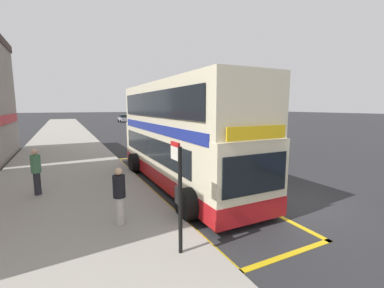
{
  "coord_description": "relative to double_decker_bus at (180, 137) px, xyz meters",
  "views": [
    {
      "loc": [
        -6.98,
        -6.14,
        3.4
      ],
      "look_at": [
        -1.29,
        5.26,
        1.54
      ],
      "focal_mm": 24.13,
      "sensor_mm": 36.0,
      "label": 1
    }
  ],
  "objects": [
    {
      "name": "ground_plane",
      "position": [
        2.46,
        27.89,
        -2.06
      ],
      "size": [
        260.0,
        260.0,
        0.0
      ],
      "primitive_type": "plane",
      "color": "#28282B"
    },
    {
      "name": "pavement_near",
      "position": [
        -4.54,
        27.89,
        -1.99
      ],
      "size": [
        6.0,
        76.0,
        0.14
      ],
      "primitive_type": "cube",
      "color": "gray",
      "rests_on": "ground"
    },
    {
      "name": "double_decker_bus",
      "position": [
        0.0,
        0.0,
        0.0
      ],
      "size": [
        3.16,
        10.06,
        4.4
      ],
      "color": "beige",
      "rests_on": "ground"
    },
    {
      "name": "bus_bay_markings",
      "position": [
        -0.06,
        0.14,
        -2.06
      ],
      "size": [
        2.96,
        13.06,
        0.01
      ],
      "color": "gold",
      "rests_on": "ground"
    },
    {
      "name": "bus_stop_sign",
      "position": [
        -2.34,
        -5.22,
        -0.43
      ],
      "size": [
        0.09,
        0.51,
        2.48
      ],
      "color": "black",
      "rests_on": "pavement_near"
    },
    {
      "name": "parked_car_silver_across",
      "position": [
        7.5,
        47.5,
        -1.26
      ],
      "size": [
        2.09,
        4.2,
        1.62
      ],
      "rotation": [
        0.0,
        0.0,
        -0.04
      ],
      "color": "#B2B5BA",
      "rests_on": "ground"
    },
    {
      "name": "pedestrian_waiting_near_sign",
      "position": [
        -3.27,
        -3.26,
        -1.05
      ],
      "size": [
        0.34,
        0.34,
        1.61
      ],
      "color": "#B7B2AD",
      "rests_on": "pavement_near"
    },
    {
      "name": "pedestrian_further_back",
      "position": [
        -5.53,
        0.61,
        -0.98
      ],
      "size": [
        0.34,
        0.34,
        1.73
      ],
      "color": "#26262D",
      "rests_on": "pavement_near"
    }
  ]
}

